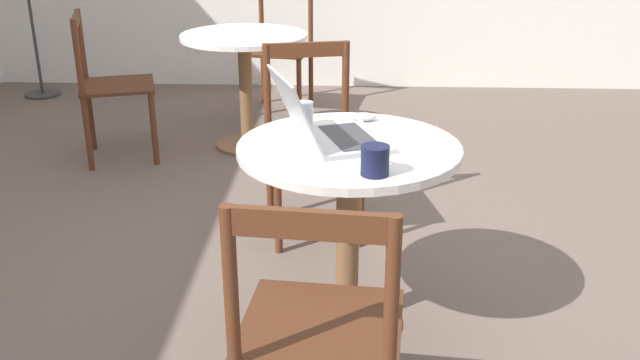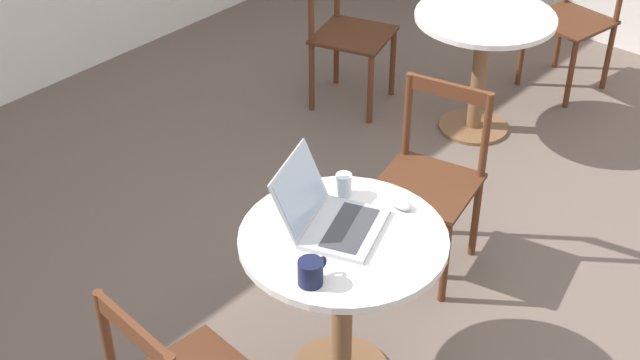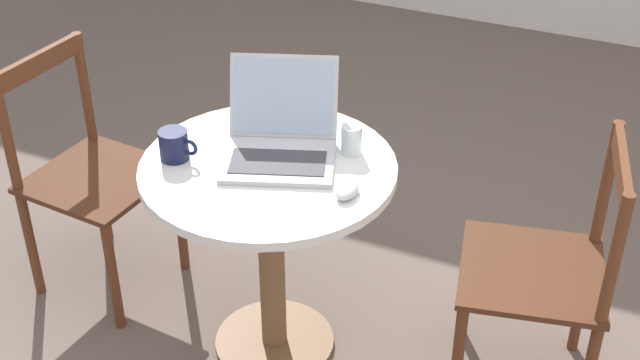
% 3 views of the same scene
% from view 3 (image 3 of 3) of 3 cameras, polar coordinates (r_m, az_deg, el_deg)
% --- Properties ---
extents(cafe_table_near, '(0.79, 0.79, 0.73)m').
position_cam_3_polar(cafe_table_near, '(2.79, -3.24, -1.97)').
color(cafe_table_near, brown).
rests_on(cafe_table_near, ground_plane).
extents(chair_near_right, '(0.51, 0.51, 0.89)m').
position_cam_3_polar(chair_near_right, '(2.80, 14.30, -5.85)').
color(chair_near_right, '#562D19').
rests_on(chair_near_right, ground_plane).
extents(chair_near_left, '(0.47, 0.47, 0.89)m').
position_cam_3_polar(chair_near_left, '(3.26, -14.57, 0.30)').
color(chair_near_left, '#562D19').
rests_on(chair_near_left, ground_plane).
extents(laptop, '(0.44, 0.46, 0.26)m').
position_cam_3_polar(laptop, '(2.73, -2.55, 2.62)').
color(laptop, '#B7B7BC').
rests_on(laptop, cafe_table_near).
extents(mouse, '(0.06, 0.10, 0.03)m').
position_cam_3_polar(mouse, '(2.55, 1.76, -0.68)').
color(mouse, '#B7B7BC').
rests_on(mouse, cafe_table_near).
extents(mug, '(0.13, 0.09, 0.09)m').
position_cam_3_polar(mug, '(2.74, -9.30, 2.22)').
color(mug, '#141938').
rests_on(mug, cafe_table_near).
extents(drinking_glass, '(0.06, 0.06, 0.09)m').
position_cam_3_polar(drinking_glass, '(2.73, 2.03, 2.61)').
color(drinking_glass, silver).
rests_on(drinking_glass, cafe_table_near).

